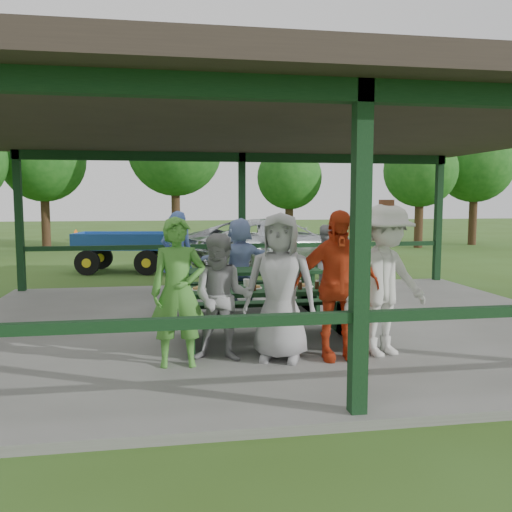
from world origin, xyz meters
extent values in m
plane|color=#37551A|center=(0.00, 0.00, 0.00)|extent=(90.00, 90.00, 0.00)
cube|color=slate|center=(0.00, 0.00, 0.05)|extent=(10.00, 8.00, 0.10)
cube|color=black|center=(0.00, -3.80, 1.60)|extent=(0.15, 0.15, 3.00)
cube|color=black|center=(-4.80, 3.80, 1.60)|extent=(0.15, 0.15, 3.00)
cube|color=black|center=(0.00, 3.80, 1.60)|extent=(0.15, 0.15, 3.00)
cube|color=black|center=(4.80, 3.80, 1.60)|extent=(0.15, 0.15, 3.00)
cube|color=black|center=(-2.40, -3.80, 1.00)|extent=(4.65, 0.10, 0.10)
cube|color=black|center=(-2.40, 3.80, 1.00)|extent=(4.65, 0.10, 0.10)
cube|color=black|center=(2.40, 3.80, 1.00)|extent=(4.65, 0.10, 0.10)
cube|color=black|center=(0.00, -3.80, 3.00)|extent=(9.80, 0.15, 0.20)
cube|color=black|center=(0.00, 3.80, 3.00)|extent=(9.80, 0.15, 0.20)
cube|color=#312723|center=(0.00, 0.00, 3.22)|extent=(10.60, 8.60, 0.24)
cube|color=black|center=(-0.31, -1.20, 0.82)|extent=(2.56, 0.75, 0.06)
cube|color=black|center=(-0.31, -1.75, 0.53)|extent=(2.56, 0.28, 0.05)
cube|color=black|center=(-0.31, -0.65, 0.53)|extent=(2.56, 0.28, 0.05)
cube|color=black|center=(-1.42, -1.20, 0.47)|extent=(0.06, 0.70, 0.75)
cube|color=black|center=(0.79, -1.20, 0.47)|extent=(0.06, 0.70, 0.75)
cube|color=black|center=(-1.42, -1.20, 0.33)|extent=(0.06, 1.39, 0.45)
cube|color=black|center=(0.79, -1.20, 0.33)|extent=(0.06, 1.39, 0.45)
cube|color=black|center=(-0.35, 0.80, 0.82)|extent=(2.56, 0.75, 0.06)
cube|color=black|center=(-0.35, 0.25, 0.53)|extent=(2.56, 0.28, 0.05)
cube|color=black|center=(-0.35, 1.35, 0.53)|extent=(2.56, 0.28, 0.05)
cube|color=black|center=(-1.45, 0.80, 0.47)|extent=(0.06, 0.70, 0.75)
cube|color=black|center=(0.75, 0.80, 0.47)|extent=(0.06, 0.70, 0.75)
cube|color=black|center=(-1.45, 0.80, 0.33)|extent=(0.06, 1.39, 0.45)
cube|color=black|center=(0.75, 0.80, 0.33)|extent=(0.06, 1.39, 0.45)
cylinder|color=white|center=(-1.29, -1.20, 0.86)|extent=(0.22, 0.22, 0.01)
torus|color=#AD813D|center=(-1.33, -1.22, 0.88)|extent=(0.10, 0.10, 0.03)
torus|color=#AD813D|center=(-1.25, -1.22, 0.88)|extent=(0.10, 0.10, 0.03)
torus|color=#AD813D|center=(-1.29, -1.16, 0.88)|extent=(0.10, 0.10, 0.03)
cylinder|color=white|center=(-0.54, -1.20, 0.86)|extent=(0.22, 0.22, 0.01)
torus|color=#AD813D|center=(-0.58, -1.22, 0.88)|extent=(0.10, 0.10, 0.03)
torus|color=#AD813D|center=(-0.50, -1.22, 0.88)|extent=(0.10, 0.10, 0.03)
torus|color=#AD813D|center=(-0.54, -1.16, 0.88)|extent=(0.10, 0.10, 0.03)
cylinder|color=white|center=(0.18, -1.20, 0.86)|extent=(0.22, 0.22, 0.01)
torus|color=#AD813D|center=(0.14, -1.22, 0.88)|extent=(0.10, 0.10, 0.03)
torus|color=#AD813D|center=(0.22, -1.22, 0.88)|extent=(0.10, 0.10, 0.03)
torus|color=#AD813D|center=(0.18, -1.16, 0.88)|extent=(0.10, 0.10, 0.03)
cylinder|color=white|center=(0.75, -1.20, 0.86)|extent=(0.22, 0.22, 0.01)
torus|color=#AD813D|center=(0.71, -1.22, 0.88)|extent=(0.10, 0.10, 0.03)
torus|color=#AD813D|center=(0.79, -1.22, 0.88)|extent=(0.10, 0.10, 0.03)
torus|color=#AD813D|center=(0.75, -1.16, 0.88)|extent=(0.10, 0.10, 0.03)
cylinder|color=#381E0F|center=(-1.06, -1.38, 0.90)|extent=(0.06, 0.06, 0.10)
cylinder|color=#381E0F|center=(-0.61, -1.38, 0.90)|extent=(0.06, 0.06, 0.10)
cylinder|color=#381E0F|center=(-0.57, -1.38, 0.90)|extent=(0.06, 0.06, 0.10)
cylinder|color=#381E0F|center=(0.06, -1.38, 0.90)|extent=(0.06, 0.06, 0.10)
cylinder|color=#381E0F|center=(0.30, -1.38, 0.90)|extent=(0.06, 0.06, 0.10)
cone|color=white|center=(-0.62, -1.00, 0.90)|extent=(0.09, 0.09, 0.10)
cone|color=white|center=(-0.20, -1.00, 0.90)|extent=(0.09, 0.09, 0.10)
cone|color=white|center=(0.27, -1.00, 0.90)|extent=(0.09, 0.09, 0.10)
cone|color=white|center=(0.64, -1.00, 0.90)|extent=(0.09, 0.09, 0.10)
imported|color=#468C32|center=(-1.59, -2.10, 0.98)|extent=(0.64, 0.42, 1.76)
imported|color=gray|center=(-1.06, -1.98, 0.88)|extent=(0.86, 0.74, 1.56)
imported|color=#969699|center=(-0.36, -2.06, 1.00)|extent=(1.03, 0.84, 1.81)
imported|color=red|center=(0.33, -2.12, 1.02)|extent=(1.09, 0.47, 1.84)
imported|color=beige|center=(0.97, -2.07, 1.05)|extent=(1.38, 1.02, 1.90)
cylinder|color=brown|center=(0.97, -2.07, 1.94)|extent=(0.40, 0.40, 0.02)
cylinder|color=brown|center=(0.97, -2.07, 2.00)|extent=(0.23, 0.23, 0.11)
imported|color=#8399CB|center=(-0.36, 1.57, 0.91)|extent=(1.57, 1.04, 1.62)
imported|color=#415DAB|center=(-1.51, 2.25, 0.97)|extent=(0.70, 0.53, 1.74)
imported|color=#949497|center=(1.32, 1.69, 0.84)|extent=(0.81, 0.69, 1.47)
imported|color=silver|center=(1.49, 7.27, 0.75)|extent=(5.90, 4.15, 1.49)
cube|color=navy|center=(-2.94, 7.31, 0.72)|extent=(2.68, 1.63, 0.11)
cube|color=navy|center=(-3.04, 6.68, 0.94)|extent=(2.49, 0.44, 0.36)
cube|color=navy|center=(-2.84, 7.93, 0.94)|extent=(2.49, 0.44, 0.36)
cube|color=navy|center=(-4.18, 7.50, 0.94)|extent=(0.25, 1.25, 0.36)
cube|color=navy|center=(-1.70, 7.11, 0.94)|extent=(0.25, 1.25, 0.36)
cylinder|color=black|center=(-3.84, 6.77, 0.34)|extent=(0.70, 0.27, 0.68)
cylinder|color=yellow|center=(-3.84, 6.77, 0.34)|extent=(0.28, 0.23, 0.25)
cylinder|color=black|center=(-3.63, 8.10, 0.34)|extent=(0.70, 0.27, 0.68)
cylinder|color=yellow|center=(-3.63, 8.10, 0.34)|extent=(0.28, 0.23, 0.25)
cylinder|color=black|center=(-2.25, 6.52, 0.34)|extent=(0.70, 0.27, 0.68)
cylinder|color=yellow|center=(-2.25, 6.52, 0.34)|extent=(0.28, 0.23, 0.25)
cylinder|color=black|center=(-2.04, 7.84, 0.34)|extent=(0.70, 0.27, 0.68)
cylinder|color=yellow|center=(-2.04, 7.84, 0.34)|extent=(0.28, 0.23, 0.25)
cube|color=navy|center=(-1.25, 7.04, 0.63)|extent=(0.90, 0.21, 0.07)
cone|color=#F2590C|center=(-4.22, 7.51, 1.03)|extent=(0.07, 0.36, 0.36)
cylinder|color=#322314|center=(-6.69, 15.50, 1.36)|extent=(0.36, 0.36, 2.72)
sphere|color=#184F15|center=(-6.69, 15.50, 3.69)|extent=(3.48, 3.48, 3.48)
cylinder|color=#322314|center=(-1.29, 14.56, 1.52)|extent=(0.36, 0.36, 3.04)
sphere|color=#184F15|center=(-1.29, 14.56, 4.14)|extent=(3.90, 3.90, 3.90)
cylinder|color=#322314|center=(3.72, 15.15, 1.12)|extent=(0.36, 0.36, 2.23)
sphere|color=#184F15|center=(3.72, 15.15, 3.04)|extent=(2.86, 2.86, 2.86)
cylinder|color=#322314|center=(8.93, 13.19, 1.20)|extent=(0.36, 0.36, 2.41)
sphere|color=#184F15|center=(8.93, 13.19, 3.27)|extent=(3.08, 3.08, 3.08)
cylinder|color=#322314|center=(12.05, 14.21, 1.34)|extent=(0.36, 0.36, 2.67)
sphere|color=#184F15|center=(12.05, 14.21, 3.63)|extent=(3.42, 3.42, 3.42)
camera|label=1|loc=(-1.72, -8.42, 2.06)|focal=38.00mm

